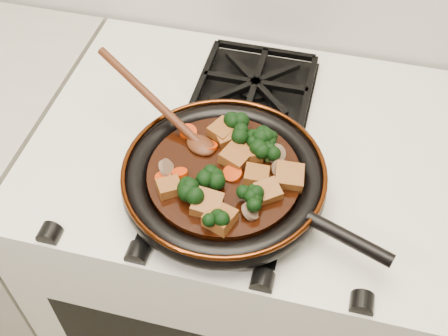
# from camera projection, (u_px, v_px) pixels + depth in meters

# --- Properties ---
(stove) EXTENTS (0.76, 0.60, 0.90)m
(stove) POSITION_uv_depth(u_px,v_px,m) (236.00, 264.00, 1.39)
(stove) COLOR silver
(stove) RESTS_ON ground
(burner_grate_front) EXTENTS (0.23, 0.23, 0.03)m
(burner_grate_front) POSITION_uv_depth(u_px,v_px,m) (221.00, 194.00, 0.95)
(burner_grate_front) COLOR black
(burner_grate_front) RESTS_ON stove
(burner_grate_back) EXTENTS (0.23, 0.23, 0.03)m
(burner_grate_back) POSITION_uv_depth(u_px,v_px,m) (255.00, 86.00, 1.12)
(burner_grate_back) COLOR black
(burner_grate_back) RESTS_ON stove
(skillet) EXTENTS (0.45, 0.34, 0.05)m
(skillet) POSITION_uv_depth(u_px,v_px,m) (225.00, 179.00, 0.93)
(skillet) COLOR black
(skillet) RESTS_ON burner_grate_front
(braising_sauce) EXTENTS (0.25, 0.25, 0.02)m
(braising_sauce) POSITION_uv_depth(u_px,v_px,m) (224.00, 176.00, 0.93)
(braising_sauce) COLOR black
(braising_sauce) RESTS_ON skillet
(tofu_cube_0) EXTENTS (0.05, 0.05, 0.03)m
(tofu_cube_0) POSITION_uv_depth(u_px,v_px,m) (268.00, 192.00, 0.88)
(tofu_cube_0) COLOR brown
(tofu_cube_0) RESTS_ON braising_sauce
(tofu_cube_1) EXTENTS (0.05, 0.05, 0.03)m
(tofu_cube_1) POSITION_uv_depth(u_px,v_px,m) (207.00, 205.00, 0.87)
(tofu_cube_1) COLOR brown
(tofu_cube_1) RESTS_ON braising_sauce
(tofu_cube_2) EXTENTS (0.06, 0.06, 0.03)m
(tofu_cube_2) POSITION_uv_depth(u_px,v_px,m) (236.00, 157.00, 0.93)
(tofu_cube_2) COLOR brown
(tofu_cube_2) RESTS_ON braising_sauce
(tofu_cube_3) EXTENTS (0.05, 0.06, 0.03)m
(tofu_cube_3) POSITION_uv_depth(u_px,v_px,m) (227.00, 136.00, 0.96)
(tofu_cube_3) COLOR brown
(tofu_cube_3) RESTS_ON braising_sauce
(tofu_cube_4) EXTENTS (0.05, 0.05, 0.03)m
(tofu_cube_4) POSITION_uv_depth(u_px,v_px,m) (289.00, 177.00, 0.90)
(tofu_cube_4) COLOR brown
(tofu_cube_4) RESTS_ON braising_sauce
(tofu_cube_5) EXTENTS (0.05, 0.05, 0.02)m
(tofu_cube_5) POSITION_uv_depth(u_px,v_px,m) (223.00, 131.00, 0.97)
(tofu_cube_5) COLOR brown
(tofu_cube_5) RESTS_ON braising_sauce
(tofu_cube_6) EXTENTS (0.04, 0.04, 0.02)m
(tofu_cube_6) POSITION_uv_depth(u_px,v_px,m) (256.00, 176.00, 0.90)
(tofu_cube_6) COLOR brown
(tofu_cube_6) RESTS_ON braising_sauce
(tofu_cube_7) EXTENTS (0.05, 0.04, 0.02)m
(tofu_cube_7) POSITION_uv_depth(u_px,v_px,m) (251.00, 154.00, 0.93)
(tofu_cube_7) COLOR brown
(tofu_cube_7) RESTS_ON braising_sauce
(tofu_cube_8) EXTENTS (0.05, 0.06, 0.03)m
(tofu_cube_8) POSITION_uv_depth(u_px,v_px,m) (220.00, 218.00, 0.85)
(tofu_cube_8) COLOR brown
(tofu_cube_8) RESTS_ON braising_sauce
(tofu_cube_9) EXTENTS (0.05, 0.05, 0.02)m
(tofu_cube_9) POSITION_uv_depth(u_px,v_px,m) (169.00, 188.00, 0.89)
(tofu_cube_9) COLOR brown
(tofu_cube_9) RESTS_ON braising_sauce
(broccoli_floret_0) EXTENTS (0.09, 0.08, 0.07)m
(broccoli_floret_0) POSITION_uv_depth(u_px,v_px,m) (188.00, 194.00, 0.87)
(broccoli_floret_0) COLOR black
(broccoli_floret_0) RESTS_ON braising_sauce
(broccoli_floret_1) EXTENTS (0.09, 0.09, 0.06)m
(broccoli_floret_1) POSITION_uv_depth(u_px,v_px,m) (212.00, 180.00, 0.90)
(broccoli_floret_1) COLOR black
(broccoli_floret_1) RESTS_ON braising_sauce
(broccoli_floret_2) EXTENTS (0.07, 0.08, 0.07)m
(broccoli_floret_2) POSITION_uv_depth(u_px,v_px,m) (264.00, 142.00, 0.94)
(broccoli_floret_2) COLOR black
(broccoli_floret_2) RESTS_ON braising_sauce
(broccoli_floret_3) EXTENTS (0.06, 0.07, 0.06)m
(broccoli_floret_3) POSITION_uv_depth(u_px,v_px,m) (214.00, 218.00, 0.85)
(broccoli_floret_3) COLOR black
(broccoli_floret_3) RESTS_ON braising_sauce
(broccoli_floret_4) EXTENTS (0.07, 0.07, 0.05)m
(broccoli_floret_4) POSITION_uv_depth(u_px,v_px,m) (258.00, 146.00, 0.94)
(broccoli_floret_4) COLOR black
(broccoli_floret_4) RESTS_ON braising_sauce
(broccoli_floret_5) EXTENTS (0.10, 0.09, 0.08)m
(broccoli_floret_5) POSITION_uv_depth(u_px,v_px,m) (264.00, 143.00, 0.94)
(broccoli_floret_5) COLOR black
(broccoli_floret_5) RESTS_ON braising_sauce
(broccoli_floret_6) EXTENTS (0.08, 0.08, 0.07)m
(broccoli_floret_6) POSITION_uv_depth(u_px,v_px,m) (251.00, 201.00, 0.87)
(broccoli_floret_6) COLOR black
(broccoli_floret_6) RESTS_ON braising_sauce
(broccoli_floret_7) EXTENTS (0.09, 0.09, 0.06)m
(broccoli_floret_7) POSITION_uv_depth(u_px,v_px,m) (238.00, 126.00, 0.97)
(broccoli_floret_7) COLOR black
(broccoli_floret_7) RESTS_ON braising_sauce
(broccoli_floret_8) EXTENTS (0.07, 0.07, 0.07)m
(broccoli_floret_8) POSITION_uv_depth(u_px,v_px,m) (241.00, 138.00, 0.95)
(broccoli_floret_8) COLOR black
(broccoli_floret_8) RESTS_ON braising_sauce
(broccoli_floret_9) EXTENTS (0.08, 0.09, 0.07)m
(broccoli_floret_9) POSITION_uv_depth(u_px,v_px,m) (268.00, 155.00, 0.93)
(broccoli_floret_9) COLOR black
(broccoli_floret_9) RESTS_ON braising_sauce
(carrot_coin_0) EXTENTS (0.03, 0.03, 0.01)m
(carrot_coin_0) POSITION_uv_depth(u_px,v_px,m) (163.00, 178.00, 0.90)
(carrot_coin_0) COLOR #B72C05
(carrot_coin_0) RESTS_ON braising_sauce
(carrot_coin_1) EXTENTS (0.03, 0.03, 0.02)m
(carrot_coin_1) POSITION_uv_depth(u_px,v_px,m) (209.00, 146.00, 0.95)
(carrot_coin_1) COLOR #B72C05
(carrot_coin_1) RESTS_ON braising_sauce
(carrot_coin_2) EXTENTS (0.03, 0.03, 0.02)m
(carrot_coin_2) POSITION_uv_depth(u_px,v_px,m) (233.00, 173.00, 0.91)
(carrot_coin_2) COLOR #B72C05
(carrot_coin_2) RESTS_ON braising_sauce
(carrot_coin_3) EXTENTS (0.03, 0.03, 0.02)m
(carrot_coin_3) POSITION_uv_depth(u_px,v_px,m) (188.00, 132.00, 0.97)
(carrot_coin_3) COLOR #B72C05
(carrot_coin_3) RESTS_ON braising_sauce
(carrot_coin_4) EXTENTS (0.03, 0.03, 0.02)m
(carrot_coin_4) POSITION_uv_depth(u_px,v_px,m) (180.00, 173.00, 0.91)
(carrot_coin_4) COLOR #B72C05
(carrot_coin_4) RESTS_ON braising_sauce
(carrot_coin_5) EXTENTS (0.03, 0.03, 0.02)m
(carrot_coin_5) POSITION_uv_depth(u_px,v_px,m) (261.00, 138.00, 0.96)
(carrot_coin_5) COLOR #B72C05
(carrot_coin_5) RESTS_ON braising_sauce
(mushroom_slice_0) EXTENTS (0.04, 0.04, 0.03)m
(mushroom_slice_0) POSITION_uv_depth(u_px,v_px,m) (259.00, 138.00, 0.96)
(mushroom_slice_0) COLOR brown
(mushroom_slice_0) RESTS_ON braising_sauce
(mushroom_slice_1) EXTENTS (0.04, 0.04, 0.03)m
(mushroom_slice_1) POSITION_uv_depth(u_px,v_px,m) (167.00, 169.00, 0.91)
(mushroom_slice_1) COLOR brown
(mushroom_slice_1) RESTS_ON braising_sauce
(mushroom_slice_2) EXTENTS (0.05, 0.04, 0.03)m
(mushroom_slice_2) POSITION_uv_depth(u_px,v_px,m) (275.00, 154.00, 0.94)
(mushroom_slice_2) COLOR brown
(mushroom_slice_2) RESTS_ON braising_sauce
(mushroom_slice_3) EXTENTS (0.04, 0.04, 0.03)m
(mushroom_slice_3) POSITION_uv_depth(u_px,v_px,m) (250.00, 211.00, 0.86)
(mushroom_slice_3) COLOR brown
(mushroom_slice_3) RESTS_ON braising_sauce
(mushroom_slice_4) EXTENTS (0.04, 0.04, 0.03)m
(mushroom_slice_4) POSITION_uv_depth(u_px,v_px,m) (281.00, 169.00, 0.91)
(mushroom_slice_4) COLOR brown
(mushroom_slice_4) RESTS_ON braising_sauce
(wooden_spoon) EXTENTS (0.15, 0.10, 0.25)m
(wooden_spoon) POSITION_uv_depth(u_px,v_px,m) (171.00, 116.00, 0.96)
(wooden_spoon) COLOR #461F0F
(wooden_spoon) RESTS_ON braising_sauce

